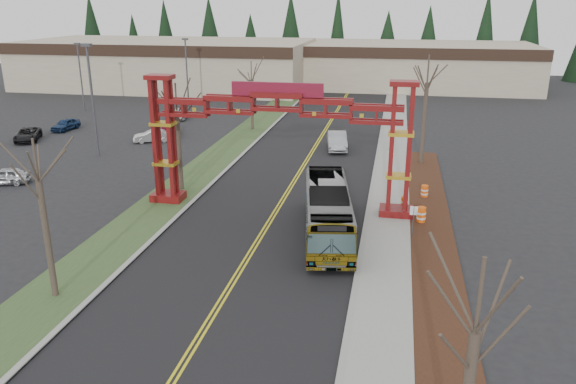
% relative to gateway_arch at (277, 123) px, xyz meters
% --- Properties ---
extents(ground, '(200.00, 200.00, 0.00)m').
position_rel_gateway_arch_xyz_m(ground, '(-0.00, -18.00, -5.98)').
color(ground, black).
rests_on(ground, ground).
extents(road, '(12.00, 110.00, 0.02)m').
position_rel_gateway_arch_xyz_m(road, '(-0.00, 7.00, -5.97)').
color(road, black).
rests_on(road, ground).
extents(lane_line_left, '(0.12, 100.00, 0.01)m').
position_rel_gateway_arch_xyz_m(lane_line_left, '(-0.12, 7.00, -5.96)').
color(lane_line_left, yellow).
rests_on(lane_line_left, road).
extents(lane_line_right, '(0.12, 100.00, 0.01)m').
position_rel_gateway_arch_xyz_m(lane_line_right, '(0.12, 7.00, -5.96)').
color(lane_line_right, yellow).
rests_on(lane_line_right, road).
extents(curb_right, '(0.30, 110.00, 0.15)m').
position_rel_gateway_arch_xyz_m(curb_right, '(6.15, 7.00, -5.91)').
color(curb_right, '#979792').
rests_on(curb_right, ground).
extents(sidewalk_right, '(2.60, 110.00, 0.14)m').
position_rel_gateway_arch_xyz_m(sidewalk_right, '(7.60, 7.00, -5.91)').
color(sidewalk_right, gray).
rests_on(sidewalk_right, ground).
extents(landscape_strip, '(2.60, 50.00, 0.12)m').
position_rel_gateway_arch_xyz_m(landscape_strip, '(10.20, -8.00, -5.92)').
color(landscape_strip, black).
rests_on(landscape_strip, ground).
extents(grass_median, '(4.00, 110.00, 0.08)m').
position_rel_gateway_arch_xyz_m(grass_median, '(-8.00, 7.00, -5.94)').
color(grass_median, '#314A25').
rests_on(grass_median, ground).
extents(curb_left, '(0.30, 110.00, 0.15)m').
position_rel_gateway_arch_xyz_m(curb_left, '(-6.15, 7.00, -5.91)').
color(curb_left, '#979792').
rests_on(curb_left, ground).
extents(gateway_arch, '(18.20, 1.60, 8.90)m').
position_rel_gateway_arch_xyz_m(gateway_arch, '(0.00, 0.00, 0.00)').
color(gateway_arch, '#5F0C0E').
rests_on(gateway_arch, ground).
extents(retail_building_west, '(46.00, 22.30, 7.50)m').
position_rel_gateway_arch_xyz_m(retail_building_west, '(-30.00, 53.96, -2.22)').
color(retail_building_west, tan).
rests_on(retail_building_west, ground).
extents(retail_building_east, '(38.00, 20.30, 7.00)m').
position_rel_gateway_arch_xyz_m(retail_building_east, '(10.00, 61.95, -2.47)').
color(retail_building_east, tan).
rests_on(retail_building_east, ground).
extents(conifer_treeline, '(116.10, 5.60, 13.00)m').
position_rel_gateway_arch_xyz_m(conifer_treeline, '(0.25, 74.00, 0.50)').
color(conifer_treeline, black).
rests_on(conifer_treeline, ground).
extents(transit_bus, '(4.37, 11.35, 3.08)m').
position_rel_gateway_arch_xyz_m(transit_bus, '(3.91, -4.00, -4.44)').
color(transit_bus, '#A9ABB1').
rests_on(transit_bus, ground).
extents(silver_sedan, '(2.57, 5.29, 1.67)m').
position_rel_gateway_arch_xyz_m(silver_sedan, '(2.18, 17.06, -5.15)').
color(silver_sedan, '#A5A8AD').
rests_on(silver_sedan, ground).
extents(parked_car_near_a, '(4.11, 2.72, 1.30)m').
position_rel_gateway_arch_xyz_m(parked_car_near_a, '(-21.98, 1.22, -5.33)').
color(parked_car_near_a, '#AEB1B6').
rests_on(parked_car_near_a, ground).
extents(parked_car_near_b, '(3.96, 2.77, 1.24)m').
position_rel_gateway_arch_xyz_m(parked_car_near_b, '(-16.49, 16.45, -5.36)').
color(parked_car_near_b, silver).
rests_on(parked_car_near_b, ground).
extents(parked_car_near_c, '(3.84, 5.08, 1.28)m').
position_rel_gateway_arch_xyz_m(parked_car_near_c, '(-29.22, 14.51, -5.34)').
color(parked_car_near_c, black).
rests_on(parked_car_near_c, ground).
extents(parked_car_mid_a, '(2.79, 4.76, 1.29)m').
position_rel_gateway_arch_xyz_m(parked_car_mid_a, '(-15.91, 19.26, -5.34)').
color(parked_car_mid_a, maroon).
rests_on(parked_car_mid_a, ground).
extents(parked_car_mid_b, '(1.86, 3.90, 1.29)m').
position_rel_gateway_arch_xyz_m(parked_car_mid_b, '(-28.18, 19.74, -5.34)').
color(parked_car_mid_b, navy).
rests_on(parked_car_mid_b, ground).
extents(parked_car_far_a, '(1.97, 3.91, 1.23)m').
position_rel_gateway_arch_xyz_m(parked_car_far_a, '(-17.96, 28.10, -5.37)').
color(parked_car_far_a, '#94959B').
rests_on(parked_car_far_a, ground).
extents(bare_tree_median_near, '(3.03, 3.03, 7.82)m').
position_rel_gateway_arch_xyz_m(bare_tree_median_near, '(-8.00, -13.98, -0.21)').
color(bare_tree_median_near, '#382D26').
rests_on(bare_tree_median_near, ground).
extents(bare_tree_median_mid, '(3.19, 3.19, 8.01)m').
position_rel_gateway_arch_xyz_m(bare_tree_median_mid, '(-8.00, 2.61, -0.12)').
color(bare_tree_median_mid, '#382D26').
rests_on(bare_tree_median_mid, ground).
extents(bare_tree_median_far, '(2.96, 2.96, 7.46)m').
position_rel_gateway_arch_xyz_m(bare_tree_median_far, '(-8.00, 23.98, -0.51)').
color(bare_tree_median_far, '#382D26').
rests_on(bare_tree_median_far, ground).
extents(bare_tree_right_near, '(3.28, 3.28, 7.47)m').
position_rel_gateway_arch_xyz_m(bare_tree_right_near, '(10.00, -22.04, -0.70)').
color(bare_tree_right_near, '#382D26').
rests_on(bare_tree_right_near, ground).
extents(bare_tree_right_far, '(3.52, 3.52, 9.36)m').
position_rel_gateway_arch_xyz_m(bare_tree_right_far, '(10.00, 13.46, 1.00)').
color(bare_tree_right_far, '#382D26').
rests_on(bare_tree_right_far, ground).
extents(light_pole_near, '(0.87, 0.44, 10.07)m').
position_rel_gateway_arch_xyz_m(light_pole_near, '(-19.13, 10.40, -0.16)').
color(light_pole_near, '#3F3F44').
rests_on(light_pole_near, ground).
extents(light_pole_mid, '(0.74, 0.37, 8.58)m').
position_rel_gateway_arch_xyz_m(light_pole_mid, '(-32.44, 31.00, -1.02)').
color(light_pole_mid, '#3F3F44').
rests_on(light_pole_mid, ground).
extents(light_pole_far, '(0.78, 0.39, 8.96)m').
position_rel_gateway_arch_xyz_m(light_pole_far, '(-20.26, 36.78, -0.80)').
color(light_pole_far, '#3F3F44').
rests_on(light_pole_far, ground).
extents(street_sign, '(0.45, 0.05, 2.00)m').
position_rel_gateway_arch_xyz_m(street_sign, '(9.00, -3.39, -4.55)').
color(street_sign, '#3F3F44').
rests_on(street_sign, ground).
extents(barrel_south, '(0.59, 0.59, 1.09)m').
position_rel_gateway_arch_xyz_m(barrel_south, '(9.58, -0.94, -5.44)').
color(barrel_south, '#F9590D').
rests_on(barrel_south, ground).
extents(barrel_mid, '(0.50, 0.50, 0.92)m').
position_rel_gateway_arch_xyz_m(barrel_mid, '(8.54, 1.38, -5.52)').
color(barrel_mid, '#F9590D').
rests_on(barrel_mid, ground).
extents(barrel_north, '(0.52, 0.52, 0.96)m').
position_rel_gateway_arch_xyz_m(barrel_north, '(9.97, 4.11, -5.50)').
color(barrel_north, '#F9590D').
rests_on(barrel_north, ground).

